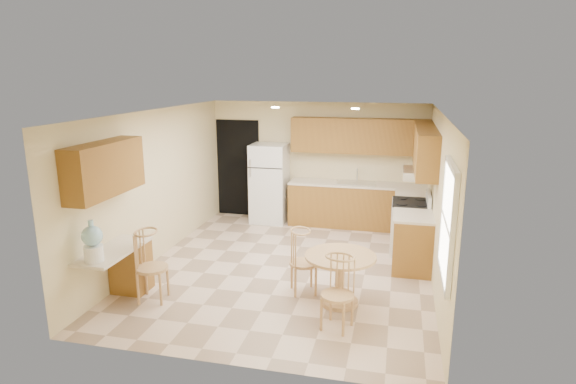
% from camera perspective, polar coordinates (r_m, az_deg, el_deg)
% --- Properties ---
extents(floor, '(5.50, 5.50, 0.00)m').
position_cam_1_polar(floor, '(7.90, -0.07, -8.96)').
color(floor, beige).
rests_on(floor, ground).
extents(ceiling, '(4.50, 5.50, 0.02)m').
position_cam_1_polar(ceiling, '(7.30, -0.08, 9.43)').
color(ceiling, white).
rests_on(ceiling, wall_back).
extents(wall_back, '(4.50, 0.02, 2.50)m').
position_cam_1_polar(wall_back, '(10.14, 3.49, 3.54)').
color(wall_back, beige).
rests_on(wall_back, floor).
extents(wall_front, '(4.50, 0.02, 2.50)m').
position_cam_1_polar(wall_front, '(4.99, -7.39, -7.60)').
color(wall_front, beige).
rests_on(wall_front, floor).
extents(wall_left, '(0.02, 5.50, 2.50)m').
position_cam_1_polar(wall_left, '(8.30, -15.38, 0.73)').
color(wall_left, beige).
rests_on(wall_left, floor).
extents(wall_right, '(0.02, 5.50, 2.50)m').
position_cam_1_polar(wall_right, '(7.34, 17.30, -1.09)').
color(wall_right, beige).
rests_on(wall_right, floor).
extents(doorway, '(0.90, 0.02, 2.10)m').
position_cam_1_polar(doorway, '(10.59, -5.92, 2.84)').
color(doorway, black).
rests_on(doorway, floor).
extents(base_cab_back, '(2.75, 0.60, 0.87)m').
position_cam_1_polar(base_cab_back, '(9.92, 8.12, -1.64)').
color(base_cab_back, olive).
rests_on(base_cab_back, floor).
extents(counter_back, '(2.75, 0.63, 0.04)m').
position_cam_1_polar(counter_back, '(9.81, 8.21, 0.93)').
color(counter_back, beige).
rests_on(counter_back, base_cab_back).
extents(base_cab_right_a, '(0.60, 0.59, 0.87)m').
position_cam_1_polar(base_cab_right_a, '(9.32, 14.37, -2.96)').
color(base_cab_right_a, olive).
rests_on(base_cab_right_a, floor).
extents(counter_right_a, '(0.63, 0.59, 0.04)m').
position_cam_1_polar(counter_right_a, '(9.21, 14.54, -0.25)').
color(counter_right_a, beige).
rests_on(counter_right_a, base_cab_right_a).
extents(base_cab_right_b, '(0.60, 0.80, 0.87)m').
position_cam_1_polar(base_cab_right_b, '(7.94, 14.52, -5.94)').
color(base_cab_right_b, olive).
rests_on(base_cab_right_b, floor).
extents(counter_right_b, '(0.63, 0.80, 0.04)m').
position_cam_1_polar(counter_right_b, '(7.80, 14.72, -2.79)').
color(counter_right_b, beige).
rests_on(counter_right_b, base_cab_right_b).
extents(upper_cab_back, '(2.75, 0.33, 0.70)m').
position_cam_1_polar(upper_cab_back, '(9.78, 8.47, 6.59)').
color(upper_cab_back, olive).
rests_on(upper_cab_back, wall_back).
extents(upper_cab_right, '(0.33, 2.42, 0.70)m').
position_cam_1_polar(upper_cab_right, '(8.39, 15.94, 5.02)').
color(upper_cab_right, olive).
rests_on(upper_cab_right, wall_right).
extents(upper_cab_left, '(0.33, 1.40, 0.70)m').
position_cam_1_polar(upper_cab_left, '(6.76, -20.87, 2.59)').
color(upper_cab_left, olive).
rests_on(upper_cab_left, wall_left).
extents(sink, '(0.78, 0.44, 0.01)m').
position_cam_1_polar(sink, '(9.81, 8.06, 1.06)').
color(sink, silver).
rests_on(sink, counter_back).
extents(range_hood, '(0.50, 0.76, 0.14)m').
position_cam_1_polar(range_hood, '(8.43, 15.18, 2.14)').
color(range_hood, silver).
rests_on(range_hood, upper_cab_right).
extents(desk_pedestal, '(0.48, 0.42, 0.72)m').
position_cam_1_polar(desk_pedestal, '(7.35, -18.10, -8.45)').
color(desk_pedestal, olive).
rests_on(desk_pedestal, floor).
extents(desk_top, '(0.50, 1.20, 0.04)m').
position_cam_1_polar(desk_top, '(6.91, -19.96, -6.56)').
color(desk_top, beige).
rests_on(desk_top, desk_pedestal).
extents(window, '(0.06, 1.12, 1.30)m').
position_cam_1_polar(window, '(5.49, 18.48, -3.43)').
color(window, white).
rests_on(window, wall_right).
extents(can_light_a, '(0.14, 0.14, 0.02)m').
position_cam_1_polar(can_light_a, '(8.58, -1.51, 10.00)').
color(can_light_a, white).
rests_on(can_light_a, ceiling).
extents(can_light_b, '(0.14, 0.14, 0.02)m').
position_cam_1_polar(can_light_b, '(8.34, 7.97, 9.76)').
color(can_light_b, white).
rests_on(can_light_b, ceiling).
extents(refrigerator, '(0.73, 0.71, 1.65)m').
position_cam_1_polar(refrigerator, '(10.09, -2.21, 1.04)').
color(refrigerator, white).
rests_on(refrigerator, floor).
extents(stove, '(0.65, 0.76, 1.09)m').
position_cam_1_polar(stove, '(8.67, 14.28, -4.00)').
color(stove, white).
rests_on(stove, floor).
extents(dining_table, '(0.96, 0.96, 0.71)m').
position_cam_1_polar(dining_table, '(6.60, 6.18, -9.42)').
color(dining_table, tan).
rests_on(dining_table, floor).
extents(chair_table_a, '(0.41, 0.53, 0.93)m').
position_cam_1_polar(chair_table_a, '(6.79, 1.73, -7.73)').
color(chair_table_a, tan).
rests_on(chair_table_a, floor).
extents(chair_table_b, '(0.41, 0.43, 0.92)m').
position_cam_1_polar(chair_table_b, '(5.89, 5.79, -11.38)').
color(chair_table_b, tan).
rests_on(chair_table_b, floor).
extents(chair_desk, '(0.44, 0.57, 0.99)m').
position_cam_1_polar(chair_desk, '(6.80, -16.28, -7.92)').
color(chair_desk, tan).
rests_on(chair_desk, floor).
extents(water_crock, '(0.26, 0.26, 0.53)m').
position_cam_1_polar(water_crock, '(6.51, -22.14, -5.60)').
color(water_crock, white).
rests_on(water_crock, desk_top).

